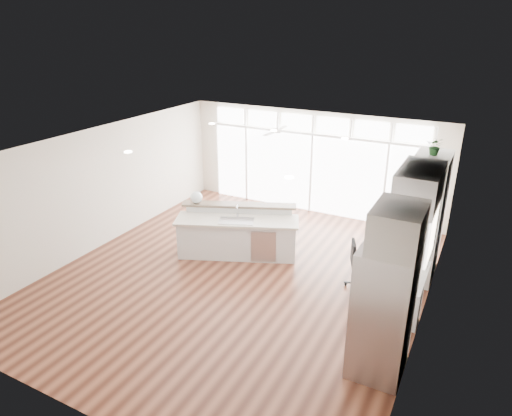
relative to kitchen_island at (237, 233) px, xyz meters
The scene contains 24 objects.
floor 1.06m from the kitchen_island, 58.50° to the right, with size 7.00×8.00×0.02m, color #482216.
ceiling 2.36m from the kitchen_island, 58.50° to the right, with size 7.00×8.00×0.02m, color silver.
wall_back 3.36m from the kitchen_island, 81.51° to the left, with size 7.00×0.04×2.70m, color beige.
wall_front 4.88m from the kitchen_island, 84.27° to the right, with size 7.00×0.04×2.70m, color beige.
wall_left 3.23m from the kitchen_island, 165.45° to the right, with size 0.04×8.00×2.70m, color beige.
wall_right 4.14m from the kitchen_island, 11.14° to the right, with size 0.04×8.00×2.70m, color beige.
glass_wall 3.24m from the kitchen_island, 81.35° to the left, with size 5.80×0.06×2.08m, color white.
transom_row 3.69m from the kitchen_island, 81.35° to the left, with size 5.90×0.06×0.40m, color white.
desk_window 4.10m from the kitchen_island, ahead, with size 0.04×0.85×0.85m, color white.
ceiling_fan 2.81m from the kitchen_island, 90.56° to the left, with size 1.16×1.16×0.32m, color white.
recessed_lights 2.29m from the kitchen_island, 50.55° to the right, with size 3.40×3.00×0.02m, color white.
oven_cabinet 3.86m from the kitchen_island, 15.56° to the left, with size 0.64×1.20×2.50m, color silver.
desk_nook 3.65m from the kitchen_island, ahead, with size 0.72×1.30×0.76m, color silver.
upper_cabinets 4.11m from the kitchen_island, ahead, with size 0.64×1.30×0.64m, color silver.
refrigerator 4.20m from the kitchen_island, 30.72° to the right, with size 0.76×0.90×2.00m, color #ACACB1.
fridge_cabinet 4.59m from the kitchen_island, 30.31° to the right, with size 0.64×0.90×0.60m, color silver.
framed_photos 4.04m from the kitchen_island, ahead, with size 0.06×0.22×0.80m, color black.
kitchen_island is the anchor object (origin of this frame).
rug 3.11m from the kitchen_island, ahead, with size 0.87×0.63×0.01m, color #381B11.
office_chair 2.79m from the kitchen_island, ahead, with size 0.49×0.45×0.94m, color black.
fishbowl 1.22m from the kitchen_island, behind, with size 0.27×0.27×0.27m, color silver.
monitor 3.59m from the kitchen_island, ahead, with size 0.08×0.48×0.40m, color black.
keyboard 3.40m from the kitchen_island, ahead, with size 0.12×0.32×0.02m, color silver.
potted_plant 4.34m from the kitchen_island, 15.56° to the left, with size 0.30×0.34×0.26m, color #265927.
Camera 1 is at (4.02, -6.97, 4.78)m, focal length 32.00 mm.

